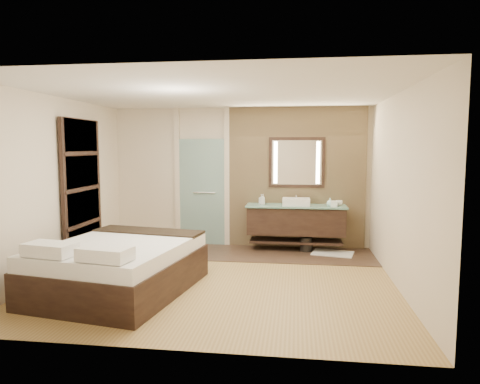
# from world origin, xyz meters

# --- Properties ---
(floor) EXTENTS (5.00, 5.00, 0.00)m
(floor) POSITION_xyz_m (0.00, 0.00, 0.00)
(floor) COLOR olive
(floor) RESTS_ON ground
(tile_strip) EXTENTS (3.80, 1.30, 0.01)m
(tile_strip) POSITION_xyz_m (0.60, 1.60, 0.01)
(tile_strip) COLOR #37241E
(tile_strip) RESTS_ON floor
(stone_wall) EXTENTS (2.60, 0.08, 2.70)m
(stone_wall) POSITION_xyz_m (1.10, 2.21, 1.35)
(stone_wall) COLOR tan
(stone_wall) RESTS_ON floor
(vanity) EXTENTS (1.85, 0.55, 0.88)m
(vanity) POSITION_xyz_m (1.10, 1.92, 0.58)
(vanity) COLOR black
(vanity) RESTS_ON stone_wall
(mirror_unit) EXTENTS (1.06, 0.04, 0.96)m
(mirror_unit) POSITION_xyz_m (1.10, 2.16, 1.65)
(mirror_unit) COLOR black
(mirror_unit) RESTS_ON stone_wall
(frosted_door) EXTENTS (1.10, 0.12, 2.70)m
(frosted_door) POSITION_xyz_m (-0.75, 2.20, 1.14)
(frosted_door) COLOR #B9EAE4
(frosted_door) RESTS_ON floor
(shoji_partition) EXTENTS (0.06, 1.20, 2.40)m
(shoji_partition) POSITION_xyz_m (-2.43, 0.60, 1.21)
(shoji_partition) COLOR black
(shoji_partition) RESTS_ON floor
(bed) EXTENTS (2.04, 2.39, 0.82)m
(bed) POSITION_xyz_m (-1.25, -0.70, 0.34)
(bed) COLOR black
(bed) RESTS_ON floor
(bath_mat) EXTENTS (0.81, 0.65, 0.02)m
(bath_mat) POSITION_xyz_m (1.77, 1.73, 0.02)
(bath_mat) COLOR silver
(bath_mat) RESTS_ON floor
(waste_bin) EXTENTS (0.23, 0.23, 0.28)m
(waste_bin) POSITION_xyz_m (1.29, 1.85, 0.14)
(waste_bin) COLOR black
(waste_bin) RESTS_ON floor
(tissue_box) EXTENTS (0.13, 0.13, 0.10)m
(tissue_box) POSITION_xyz_m (1.78, 1.83, 0.92)
(tissue_box) COLOR white
(tissue_box) RESTS_ON vanity
(soap_bottle_a) EXTENTS (0.09, 0.09, 0.20)m
(soap_bottle_a) POSITION_xyz_m (0.48, 1.90, 0.96)
(soap_bottle_a) COLOR silver
(soap_bottle_a) RESTS_ON vanity
(soap_bottle_b) EXTENTS (0.11, 0.11, 0.18)m
(soap_bottle_b) POSITION_xyz_m (0.45, 2.00, 0.96)
(soap_bottle_b) COLOR #B2B2B2
(soap_bottle_b) RESTS_ON vanity
(soap_bottle_c) EXTENTS (0.13, 0.13, 0.15)m
(soap_bottle_c) POSITION_xyz_m (1.71, 1.86, 0.94)
(soap_bottle_c) COLOR #BCECEB
(soap_bottle_c) RESTS_ON vanity
(cup) EXTENTS (0.15, 0.15, 0.10)m
(cup) POSITION_xyz_m (1.88, 1.92, 0.92)
(cup) COLOR white
(cup) RESTS_ON vanity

